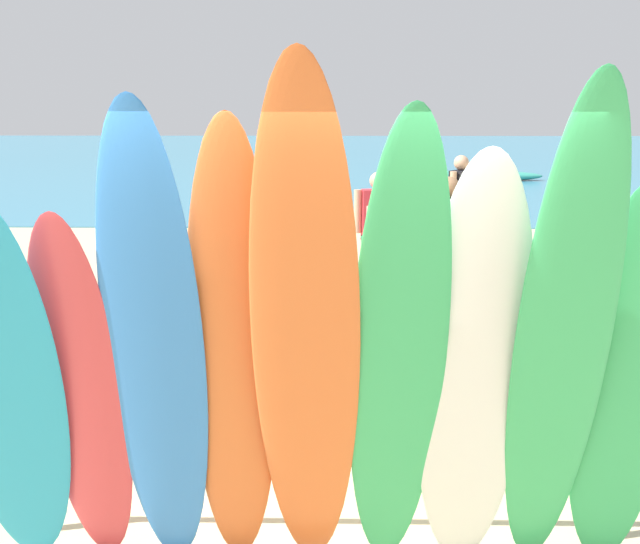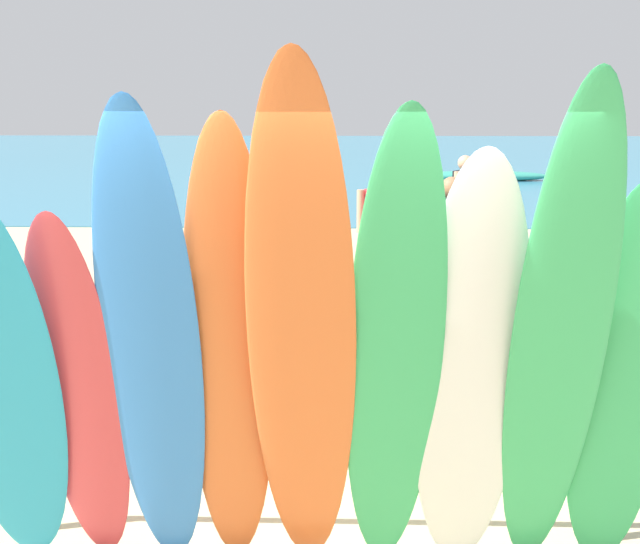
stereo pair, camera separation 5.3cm
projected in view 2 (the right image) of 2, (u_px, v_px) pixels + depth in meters
The scene contains 18 objects.
ground at pixel (335, 213), 18.59m from camera, with size 60.00×60.00×0.00m, color #D3BC8C.
ocean_water at pixel (339, 157), 35.89m from camera, with size 60.00×40.00×0.02m, color teal.
surfboard_rack at pixel (312, 439), 4.77m from camera, with size 3.60×0.07×0.76m.
surfboard_teal_0 at pixel (4, 394), 4.17m from camera, with size 0.58×0.06×2.24m, color #289EC6.
surfboard_red_1 at pixel (79, 398), 4.28m from camera, with size 0.47×0.06×2.09m, color #D13D42.
surfboard_blue_2 at pixel (152, 353), 4.13m from camera, with size 0.51×0.07×2.64m, color #337AD1.
surfboard_orange_3 at pixel (230, 358), 4.19m from camera, with size 0.46×0.08×2.55m, color orange.
surfboard_orange_4 at pixel (302, 343), 3.98m from camera, with size 0.53×0.06×2.89m, color orange.
surfboard_green_5 at pixel (394, 361), 4.06m from camera, with size 0.48×0.06×2.63m, color #38B266.
surfboard_white_6 at pixel (470, 377), 4.14m from camera, with size 0.57×0.06×2.40m, color white.
surfboard_green_7 at pixel (558, 350), 3.99m from camera, with size 0.47×0.07×2.80m, color #38B266.
surfboard_green_8 at pixel (621, 390), 4.18m from camera, with size 0.51×0.06×2.24m, color #38B266.
beachgoer_near_rack at pixel (391, 242), 9.66m from camera, with size 0.53×0.35×1.54m.
beachgoer_midbeach at pixel (381, 226), 10.50m from camera, with size 0.62×0.26×1.64m.
beachgoer_strolling at pixel (148, 228), 10.02m from camera, with size 0.45×0.53×1.72m.
beachgoer_by_water at pixel (450, 243), 9.01m from camera, with size 0.45×0.58×1.72m.
beachgoer_photographing at pixel (464, 202), 12.73m from camera, with size 0.44×0.55×1.69m.
distant_boat at pixel (479, 176), 25.56m from camera, with size 4.32×0.83×0.35m.
Camera 2 is at (0.17, -4.46, 2.56)m, focal length 46.09 mm.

